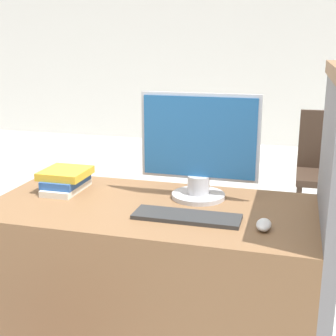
{
  "coord_description": "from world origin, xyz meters",
  "views": [
    {
      "loc": [
        0.56,
        -1.42,
        1.42
      ],
      "look_at": [
        0.09,
        0.3,
        0.93
      ],
      "focal_mm": 50.0,
      "sensor_mm": 36.0,
      "label": 1
    }
  ],
  "objects": [
    {
      "name": "book_stack",
      "position": [
        -0.44,
        0.43,
        0.8
      ],
      "size": [
        0.2,
        0.25,
        0.1
      ],
      "color": "silver",
      "rests_on": "desk"
    },
    {
      "name": "wall_back",
      "position": [
        0.0,
        5.16,
        1.4
      ],
      "size": [
        12.0,
        0.06,
        2.8
      ],
      "color": "white",
      "rests_on": "ground_plane"
    },
    {
      "name": "monitor",
      "position": [
        0.17,
        0.49,
        0.97
      ],
      "size": [
        0.51,
        0.23,
        0.46
      ],
      "color": "#B7B7BC",
      "rests_on": "desk"
    },
    {
      "name": "far_chair",
      "position": [
        0.82,
        2.28,
        0.49
      ],
      "size": [
        0.44,
        0.44,
        0.89
      ],
      "rotation": [
        0.0,
        0.0,
        0.06
      ],
      "color": "#38281E",
      "rests_on": "ground_plane"
    },
    {
      "name": "keyboard",
      "position": [
        0.18,
        0.23,
        0.76
      ],
      "size": [
        0.42,
        0.13,
        0.02
      ],
      "color": "#2D2D2D",
      "rests_on": "desk"
    },
    {
      "name": "desk",
      "position": [
        0.0,
        0.34,
        0.38
      ],
      "size": [
        1.36,
        0.68,
        0.75
      ],
      "color": "brown",
      "rests_on": "ground_plane"
    },
    {
      "name": "carrel_divider",
      "position": [
        0.7,
        0.35,
        0.68
      ],
      "size": [
        0.07,
        0.7,
        1.34
      ],
      "color": "slate",
      "rests_on": "ground_plane"
    },
    {
      "name": "mouse",
      "position": [
        0.48,
        0.2,
        0.77
      ],
      "size": [
        0.05,
        0.1,
        0.04
      ],
      "color": "silver",
      "rests_on": "desk"
    }
  ]
}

